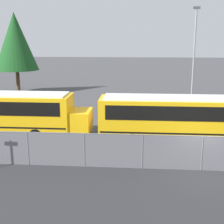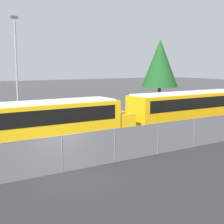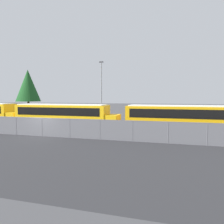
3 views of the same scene
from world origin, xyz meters
name	(u,v)px [view 1 (image 1 of 3)]	position (x,y,z in m)	size (l,w,h in m)	color
ground_plane	(201,170)	(0.00, 0.00, 0.00)	(200.00, 200.00, 0.00)	#424244
fence	(202,153)	(0.00, 0.00, 0.95)	(79.06, 0.07, 1.86)	#9EA0A5
school_bus_2	(192,116)	(0.13, 4.23, 1.82)	(12.64, 2.47, 3.06)	yellow
light_pole	(194,57)	(1.67, 13.47, 5.07)	(0.60, 0.24, 9.35)	gray
tree_1	(15,42)	(-18.05, 22.03, 6.29)	(5.28, 5.28, 9.73)	#51381E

